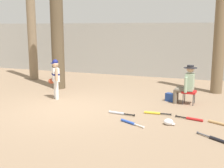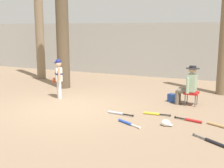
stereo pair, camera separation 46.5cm
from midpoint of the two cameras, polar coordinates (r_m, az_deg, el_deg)
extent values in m
plane|color=#897056|center=(8.62, -6.70, -4.73)|extent=(60.00, 60.00, 0.00)
cube|color=#9E9E99|center=(14.35, 6.83, 6.62)|extent=(18.00, 0.36, 2.52)
cylinder|color=brown|center=(11.40, -8.51, 13.26)|extent=(0.48, 0.48, 5.61)
cone|color=brown|center=(11.62, -8.12, -0.68)|extent=(0.79, 0.79, 0.29)
cone|color=brown|center=(11.15, 21.58, -1.84)|extent=(0.63, 0.63, 0.24)
cylinder|color=white|center=(9.78, -8.79, -1.16)|extent=(0.12, 0.12, 0.58)
cylinder|color=white|center=(9.95, -8.97, -0.95)|extent=(0.12, 0.12, 0.58)
cube|color=white|center=(9.78, -8.97, 1.87)|extent=(0.35, 0.36, 0.44)
cube|color=navy|center=(9.77, -8.97, 2.00)|extent=(0.36, 0.37, 0.05)
sphere|color=tan|center=(9.73, -9.03, 3.91)|extent=(0.20, 0.20, 0.20)
sphere|color=navy|center=(9.72, -9.04, 4.26)|extent=(0.19, 0.19, 0.19)
cube|color=navy|center=(9.71, -9.56, 4.09)|extent=(0.17, 0.17, 0.02)
cylinder|color=tan|center=(9.53, -8.84, 1.89)|extent=(0.11, 0.11, 0.42)
cylinder|color=tan|center=(9.99, -9.39, 1.58)|extent=(0.11, 0.11, 0.40)
ellipsoid|color=#AD472D|center=(10.02, -9.72, 0.68)|extent=(0.24, 0.24, 0.18)
cube|color=red|center=(9.20, 16.55, -1.67)|extent=(0.42, 0.42, 0.06)
cylinder|color=#333338|center=(9.13, 15.39, -2.94)|extent=(0.02, 0.02, 0.38)
cylinder|color=#333338|center=(9.42, 15.76, -2.54)|extent=(0.02, 0.02, 0.38)
cylinder|color=#333338|center=(9.08, 17.25, -3.12)|extent=(0.02, 0.02, 0.38)
cylinder|color=#333338|center=(9.37, 17.56, -2.71)|extent=(0.02, 0.02, 0.38)
cylinder|color=#6B6051|center=(9.22, 13.94, -2.57)|extent=(0.13, 0.13, 0.43)
cylinder|color=#6B6051|center=(9.41, 14.22, -2.31)|extent=(0.13, 0.13, 0.43)
cylinder|color=#6B6051|center=(9.13, 15.22, -1.38)|extent=(0.41, 0.17, 0.15)
cylinder|color=#6B6051|center=(9.32, 15.48, -1.14)|extent=(0.41, 0.17, 0.15)
cube|color=#99B293|center=(9.14, 16.66, 0.22)|extent=(0.26, 0.37, 0.52)
cylinder|color=#99B293|center=(8.96, 15.88, -0.34)|extent=(0.09, 0.09, 0.46)
cylinder|color=#99B293|center=(9.38, 16.40, 0.13)|extent=(0.09, 0.09, 0.46)
sphere|color=tan|center=(9.08, 16.80, 2.70)|extent=(0.22, 0.22, 0.22)
cylinder|color=#232328|center=(9.08, 16.81, 2.91)|extent=(0.40, 0.40, 0.02)
cylinder|color=#232328|center=(9.07, 16.82, 3.11)|extent=(0.20, 0.20, 0.09)
cube|color=navy|center=(9.47, 13.20, -2.71)|extent=(0.38, 0.30, 0.26)
cylinder|color=#7F6B51|center=(13.74, -13.09, 14.18)|extent=(0.39, 0.39, 6.33)
cone|color=#7F6B51|center=(13.90, -12.53, 1.07)|extent=(0.59, 0.59, 0.23)
cylinder|color=red|center=(7.70, 17.21, -6.83)|extent=(0.43, 0.16, 0.07)
cylinder|color=black|center=(7.82, 14.77, -6.42)|extent=(0.28, 0.10, 0.03)
cylinder|color=black|center=(7.87, 13.82, -6.26)|extent=(0.03, 0.06, 0.06)
cylinder|color=#B7BCC6|center=(8.02, 2.38, -5.62)|extent=(0.45, 0.11, 0.07)
cylinder|color=black|center=(7.86, 4.80, -5.99)|extent=(0.30, 0.06, 0.03)
cylinder|color=black|center=(7.80, 5.80, -6.13)|extent=(0.02, 0.06, 0.06)
cylinder|color=yellow|center=(8.06, 9.33, -5.67)|extent=(0.44, 0.09, 0.07)
cylinder|color=black|center=(8.00, 11.88, -5.89)|extent=(0.29, 0.05, 0.03)
cylinder|color=black|center=(7.98, 12.91, -5.97)|extent=(0.02, 0.06, 0.06)
cylinder|color=black|center=(6.45, 21.41, -10.59)|extent=(0.44, 0.32, 0.07)
cylinder|color=#4C4C51|center=(6.67, 18.57, -9.66)|extent=(0.29, 0.21, 0.03)
cylinder|color=#4C4C51|center=(6.77, 17.49, -9.30)|extent=(0.04, 0.06, 0.06)
cylinder|color=#2347AD|center=(7.28, 4.39, -7.39)|extent=(0.43, 0.27, 0.07)
cylinder|color=silver|center=(7.02, 6.47, -8.12)|extent=(0.28, 0.17, 0.03)
cylinder|color=silver|center=(6.92, 7.35, -8.42)|extent=(0.04, 0.06, 0.06)
cylinder|color=tan|center=(7.56, 21.26, -7.40)|extent=(0.45, 0.25, 0.07)
ellipsoid|color=silver|center=(7.24, 12.22, -7.40)|extent=(0.23, 0.21, 0.16)
cube|color=silver|center=(7.23, 13.08, -7.77)|extent=(0.10, 0.12, 0.02)
camera|label=1|loc=(0.23, -88.39, 0.31)|focal=47.16mm
camera|label=2|loc=(0.23, 91.61, -0.31)|focal=47.16mm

